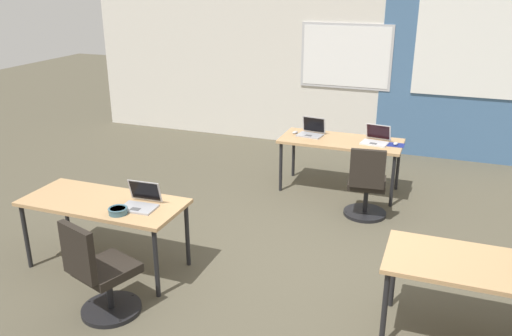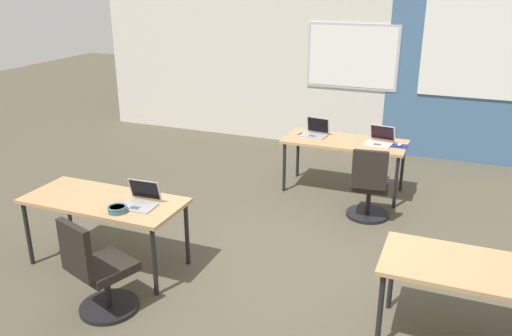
% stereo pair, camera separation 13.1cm
% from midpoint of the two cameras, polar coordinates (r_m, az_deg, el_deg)
% --- Properties ---
extents(ground_plane, '(24.00, 24.00, 0.00)m').
position_cam_midpoint_polar(ground_plane, '(5.41, 4.54, -10.82)').
color(ground_plane, '#4C4738').
extents(back_wall_assembly, '(10.00, 0.27, 2.80)m').
position_cam_midpoint_polar(back_wall_assembly, '(8.84, 13.53, 10.75)').
color(back_wall_assembly, silver).
rests_on(back_wall_assembly, ground).
extents(desk_near_left, '(1.60, 0.70, 0.72)m').
position_cam_midpoint_polar(desk_near_left, '(5.36, -15.46, -3.86)').
color(desk_near_left, tan).
rests_on(desk_near_left, ground).
extents(desk_near_right, '(1.60, 0.70, 0.72)m').
position_cam_midpoint_polar(desk_near_right, '(4.40, 24.84, -10.65)').
color(desk_near_right, tan).
rests_on(desk_near_right, ground).
extents(desk_far_center, '(1.60, 0.70, 0.72)m').
position_cam_midpoint_polar(desk_far_center, '(7.10, 10.12, 2.50)').
color(desk_far_center, tan).
rests_on(desk_far_center, ground).
extents(laptop_near_left_inner, '(0.34, 0.31, 0.23)m').
position_cam_midpoint_polar(laptop_near_left_inner, '(5.10, -11.73, -3.48)').
color(laptop_near_left_inner, '#9E9EA3').
rests_on(laptop_near_left_inner, desk_near_left).
extents(chair_near_left_inner, '(0.56, 0.61, 0.92)m').
position_cam_midpoint_polar(chair_near_left_inner, '(4.75, -15.95, -11.10)').
color(chair_near_left_inner, black).
rests_on(chair_near_left_inner, ground).
extents(laptop_far_left, '(0.36, 0.31, 0.24)m').
position_cam_midpoint_polar(laptop_far_left, '(7.23, 6.97, 3.91)').
color(laptop_far_left, '#9E9EA3').
rests_on(laptop_far_left, desk_far_center).
extents(mouse_far_left, '(0.09, 0.11, 0.03)m').
position_cam_midpoint_polar(mouse_far_left, '(7.29, 5.22, 3.83)').
color(mouse_far_left, '#B2B2B7').
rests_on(mouse_far_left, desk_far_center).
extents(laptop_far_right, '(0.37, 0.34, 0.23)m').
position_cam_midpoint_polar(laptop_far_right, '(7.02, 13.80, 2.96)').
color(laptop_far_right, silver).
rests_on(laptop_far_right, desk_far_center).
extents(mousepad_far_right, '(0.22, 0.19, 0.00)m').
position_cam_midpoint_polar(mousepad_far_right, '(6.99, 15.83, 2.30)').
color(mousepad_far_right, navy).
rests_on(mousepad_far_right, desk_far_center).
extents(mouse_far_right, '(0.07, 0.11, 0.03)m').
position_cam_midpoint_polar(mouse_far_right, '(6.99, 15.85, 2.45)').
color(mouse_far_right, '#B2B2B7').
rests_on(mouse_far_right, mousepad_far_right).
extents(chair_far_right, '(0.52, 0.56, 0.92)m').
position_cam_midpoint_polar(chair_far_right, '(6.42, 12.73, -2.29)').
color(chair_far_right, black).
rests_on(chair_far_right, ground).
extents(snack_bowl, '(0.18, 0.18, 0.06)m').
position_cam_midpoint_polar(snack_bowl, '(5.00, -14.09, -4.32)').
color(snack_bowl, '#3D6070').
rests_on(snack_bowl, desk_near_left).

